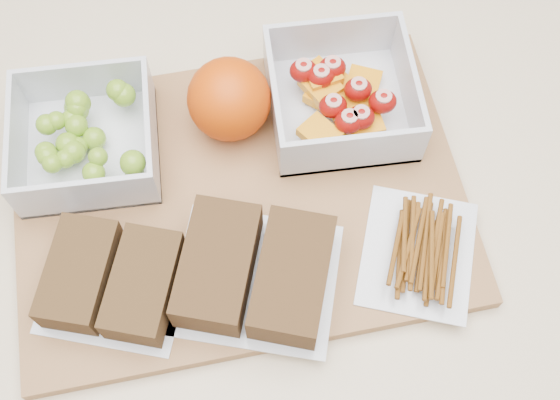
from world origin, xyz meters
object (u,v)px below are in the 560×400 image
at_px(fruit_container, 341,98).
at_px(sandwich_bag_center, 255,272).
at_px(sandwich_bag_left, 112,280).
at_px(cutting_board, 240,197).
at_px(pretzel_bag, 420,248).
at_px(orange, 229,99).
at_px(grape_container, 87,138).

relative_size(fruit_container, sandwich_bag_center, 0.80).
bearing_deg(sandwich_bag_left, cutting_board, 33.45).
height_order(sandwich_bag_left, pretzel_bag, sandwich_bag_left).
bearing_deg(orange, cutting_board, -90.44).
distance_m(grape_container, sandwich_bag_left, 0.14).
distance_m(fruit_container, sandwich_bag_left, 0.28).
xyz_separation_m(cutting_board, orange, (0.00, 0.08, 0.05)).
height_order(grape_container, sandwich_bag_center, grape_container).
distance_m(fruit_container, sandwich_bag_center, 0.20).
relative_size(sandwich_bag_left, sandwich_bag_center, 0.87).
xyz_separation_m(grape_container, sandwich_bag_center, (0.14, -0.15, -0.00)).
bearing_deg(sandwich_bag_left, orange, 53.17).
xyz_separation_m(cutting_board, grape_container, (-0.14, 0.07, 0.03)).
xyz_separation_m(orange, sandwich_bag_left, (-0.12, -0.16, -0.02)).
relative_size(fruit_container, orange, 1.72).
bearing_deg(fruit_container, orange, 179.92).
height_order(orange, sandwich_bag_center, orange).
distance_m(orange, sandwich_bag_left, 0.20).
xyz_separation_m(fruit_container, pretzel_bag, (0.05, -0.16, -0.01)).
relative_size(grape_container, orange, 1.63).
bearing_deg(sandwich_bag_left, sandwich_bag_center, -4.27).
bearing_deg(orange, grape_container, -173.83).
xyz_separation_m(sandwich_bag_center, pretzel_bag, (0.15, 0.01, -0.01)).
xyz_separation_m(cutting_board, pretzel_bag, (0.15, -0.08, 0.02)).
bearing_deg(sandwich_bag_center, cutting_board, 93.95).
height_order(fruit_container, pretzel_bag, fruit_container).
xyz_separation_m(fruit_container, sandwich_bag_center, (-0.10, -0.17, -0.00)).
bearing_deg(sandwich_bag_center, grape_container, 133.23).
relative_size(orange, sandwich_bag_center, 0.47).
bearing_deg(pretzel_bag, sandwich_bag_left, 179.37).
bearing_deg(sandwich_bag_center, orange, 91.85).
bearing_deg(pretzel_bag, fruit_container, 105.93).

